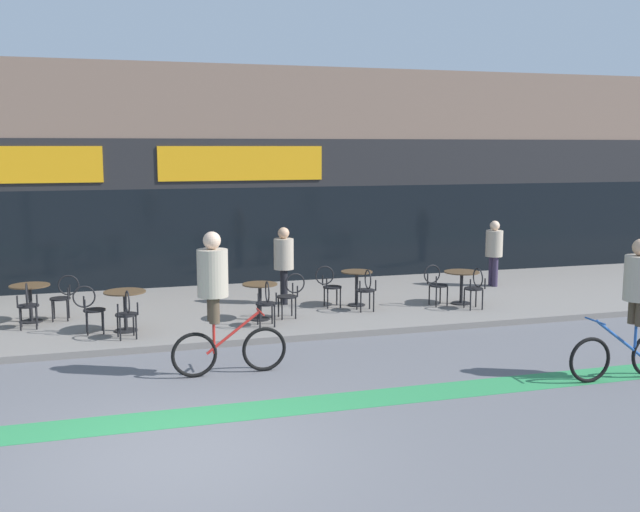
{
  "coord_description": "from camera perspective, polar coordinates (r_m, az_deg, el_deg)",
  "views": [
    {
      "loc": [
        -0.78,
        -8.33,
        3.52
      ],
      "look_at": [
        3.74,
        6.83,
        1.21
      ],
      "focal_mm": 42.0,
      "sensor_mm": 36.0,
      "label": 1
    }
  ],
  "objects": [
    {
      "name": "cafe_chair_1_near",
      "position": [
        13.74,
        -14.49,
        -4.07
      ],
      "size": [
        0.44,
        0.6,
        0.9
      ],
      "rotation": [
        0.0,
        0.0,
        1.69
      ],
      "color": "black",
      "rests_on": "sidewalk_slab"
    },
    {
      "name": "bistro_table_3",
      "position": [
        16.13,
        2.81,
        -1.93
      ],
      "size": [
        0.68,
        0.68,
        0.75
      ],
      "color": "black",
      "rests_on": "sidewalk_slab"
    },
    {
      "name": "cyclist_0",
      "position": [
        11.57,
        -7.88,
        -2.71
      ],
      "size": [
        1.81,
        0.49,
        2.25
      ],
      "rotation": [
        0.0,
        0.0,
        0.02
      ],
      "color": "black",
      "rests_on": "ground"
    },
    {
      "name": "bistro_table_1",
      "position": [
        14.34,
        -14.63,
        -3.44
      ],
      "size": [
        0.77,
        0.77,
        0.76
      ],
      "color": "black",
      "rests_on": "sidewalk_slab"
    },
    {
      "name": "bike_lane_stripe",
      "position": [
        10.18,
        -11.42,
        -12.06
      ],
      "size": [
        36.0,
        0.7,
        0.01
      ],
      "primitive_type": "cube",
      "color": "#2D844C",
      "rests_on": "ground"
    },
    {
      "name": "storefront_facade",
      "position": [
        20.32,
        -14.45,
        5.86
      ],
      "size": [
        40.0,
        4.06,
        5.51
      ],
      "color": "#7F6656",
      "rests_on": "ground"
    },
    {
      "name": "cafe_chair_3_side",
      "position": [
        15.95,
        0.68,
        -2.11
      ],
      "size": [
        0.58,
        0.41,
        0.9
      ],
      "rotation": [
        0.0,
        0.0,
        -0.04
      ],
      "color": "black",
      "rests_on": "sidewalk_slab"
    },
    {
      "name": "cafe_chair_1_side",
      "position": [
        14.34,
        -17.13,
        -3.66
      ],
      "size": [
        0.59,
        0.43,
        0.9
      ],
      "rotation": [
        0.0,
        0.0,
        0.06
      ],
      "color": "black",
      "rests_on": "sidewalk_slab"
    },
    {
      "name": "bistro_table_2",
      "position": [
        14.85,
        -4.6,
        -2.9
      ],
      "size": [
        0.69,
        0.69,
        0.73
      ],
      "color": "black",
      "rests_on": "sidewalk_slab"
    },
    {
      "name": "cafe_chair_3_near",
      "position": [
        15.56,
        3.56,
        -2.38
      ],
      "size": [
        0.42,
        0.58,
        0.9
      ],
      "rotation": [
        0.0,
        0.0,
        1.52
      ],
      "color": "black",
      "rests_on": "sidewalk_slab"
    },
    {
      "name": "bistro_table_4",
      "position": [
        16.6,
        10.74,
        -1.84
      ],
      "size": [
        0.77,
        0.77,
        0.71
      ],
      "color": "black",
      "rests_on": "sidewalk_slab"
    },
    {
      "name": "cyclist_1",
      "position": [
        12.26,
        22.83,
        -3.03
      ],
      "size": [
        1.79,
        0.48,
        2.16
      ],
      "rotation": [
        0.0,
        0.0,
        3.12
      ],
      "color": "black",
      "rests_on": "ground"
    },
    {
      "name": "cafe_chair_4_side",
      "position": [
        16.31,
        8.8,
        -1.97
      ],
      "size": [
        0.6,
        0.45,
        0.9
      ],
      "rotation": [
        0.0,
        0.0,
        0.12
      ],
      "color": "black",
      "rests_on": "sidewalk_slab"
    },
    {
      "name": "bistro_table_0",
      "position": [
        15.66,
        -21.22,
        -2.81
      ],
      "size": [
        0.76,
        0.76,
        0.74
      ],
      "color": "black",
      "rests_on": "sidewalk_slab"
    },
    {
      "name": "cafe_chair_2_side",
      "position": [
        14.99,
        -2.26,
        -2.78
      ],
      "size": [
        0.58,
        0.41,
        0.9
      ],
      "rotation": [
        0.0,
        0.0,
        3.17
      ],
      "color": "black",
      "rests_on": "sidewalk_slab"
    },
    {
      "name": "sidewalk_slab",
      "position": [
        15.98,
        -13.43,
        -4.43
      ],
      "size": [
        40.0,
        5.5,
        0.12
      ],
      "primitive_type": "cube",
      "color": "slate",
      "rests_on": "ground"
    },
    {
      "name": "cafe_chair_0_side",
      "position": [
        15.62,
        -18.93,
        -2.78
      ],
      "size": [
        0.59,
        0.42,
        0.9
      ],
      "rotation": [
        0.0,
        0.0,
        3.08
      ],
      "color": "black",
      "rests_on": "sidewalk_slab"
    },
    {
      "name": "pedestrian_near_end",
      "position": [
        16.26,
        -2.78,
        -0.19
      ],
      "size": [
        0.5,
        0.5,
        1.68
      ],
      "rotation": [
        0.0,
        0.0,
        -0.17
      ],
      "color": "black",
      "rests_on": "sidewalk_slab"
    },
    {
      "name": "cafe_chair_2_near",
      "position": [
        14.25,
        -4.09,
        -3.38
      ],
      "size": [
        0.42,
        0.59,
        0.9
      ],
      "rotation": [
        0.0,
        0.0,
        1.51
      ],
      "color": "black",
      "rests_on": "sidewalk_slab"
    },
    {
      "name": "cafe_chair_4_near",
      "position": [
        16.05,
        11.76,
        -2.21
      ],
      "size": [
        0.4,
        0.58,
        0.9
      ],
      "rotation": [
        0.0,
        0.0,
        1.58
      ],
      "color": "black",
      "rests_on": "sidewalk_slab"
    },
    {
      "name": "cafe_chair_0_near",
      "position": [
        15.05,
        -21.39,
        -3.31
      ],
      "size": [
        0.41,
        0.58,
        0.9
      ],
      "rotation": [
        0.0,
        0.0,
        1.61
      ],
      "color": "black",
      "rests_on": "sidewalk_slab"
    },
    {
      "name": "ground_plane",
      "position": [
        9.07,
        -10.7,
        -14.66
      ],
      "size": [
        120.0,
        120.0,
        0.0
      ],
      "primitive_type": "plane",
      "color": "#5B5B60"
    },
    {
      "name": "pedestrian_far_end",
      "position": [
        18.83,
        13.12,
        0.65
      ],
      "size": [
        0.43,
        0.43,
        1.62
      ],
      "rotation": [
        0.0,
        0.0,
        0.03
      ],
      "color": "#382D47",
      "rests_on": "sidewalk_slab"
    }
  ]
}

